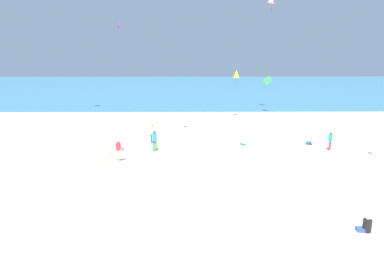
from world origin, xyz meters
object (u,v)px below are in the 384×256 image
object	(u,v)px
person_4	(155,139)
kite_green	(268,81)
beach_chair_mid_beach	(310,141)
person_1	(330,140)
person_2	(119,147)
cooler_box	(243,144)
kite_magenta	(119,26)
kite_yellow	(236,74)
beach_chair_far_left	(122,156)
person_3	(366,225)
person_0	(152,132)

from	to	relation	value
person_4	kite_green	size ratio (longest dim) A/B	1.11
beach_chair_mid_beach	person_1	distance (m)	1.96
beach_chair_mid_beach	person_2	xyz separation A→B (m)	(-15.54, -1.48, 0.01)
cooler_box	kite_magenta	bearing A→B (deg)	126.76
beach_chair_mid_beach	cooler_box	size ratio (longest dim) A/B	1.17
kite_green	kite_yellow	xyz separation A→B (m)	(-4.28, -2.72, 1.00)
beach_chair_mid_beach	kite_magenta	world-z (taller)	kite_magenta
beach_chair_far_left	kite_magenta	size ratio (longest dim) A/B	0.47
person_3	kite_yellow	bearing A→B (deg)	-79.32
person_1	kite_yellow	world-z (taller)	kite_yellow
person_4	person_3	bearing A→B (deg)	50.93
person_3	person_0	bearing A→B (deg)	-47.07
person_1	person_4	xyz separation A→B (m)	(-13.66, -0.15, 0.13)
kite_yellow	person_2	bearing A→B (deg)	-129.98
person_3	beach_chair_far_left	bearing A→B (deg)	-32.35
person_1	person_3	world-z (taller)	person_1
person_1	kite_magenta	distance (m)	29.59
cooler_box	person_3	bearing A→B (deg)	-77.01
person_3	kite_magenta	world-z (taller)	kite_magenta
person_2	person_3	world-z (taller)	person_2
beach_chair_mid_beach	person_1	world-z (taller)	person_1
person_1	beach_chair_mid_beach	bearing A→B (deg)	-16.66
person_2	beach_chair_far_left	bearing A→B (deg)	-73.75
person_0	kite_yellow	world-z (taller)	kite_yellow
beach_chair_far_left	beach_chair_mid_beach	distance (m)	15.31
cooler_box	person_3	world-z (taller)	person_3
person_4	kite_magenta	bearing A→B (deg)	-152.19
kite_green	cooler_box	bearing A→B (deg)	-110.01
cooler_box	kite_magenta	xyz separation A→B (m)	(-13.43, 17.98, 10.62)
beach_chair_mid_beach	person_2	size ratio (longest dim) A/B	0.88
person_1	person_4	size ratio (longest dim) A/B	0.87
beach_chair_mid_beach	kite_green	size ratio (longest dim) A/B	0.46
beach_chair_mid_beach	cooler_box	world-z (taller)	beach_chair_mid_beach
kite_magenta	cooler_box	bearing A→B (deg)	-53.24
beach_chair_far_left	kite_yellow	bearing A→B (deg)	-151.21
person_0	person_3	xyz separation A→B (m)	(10.63, -14.06, -0.66)
kite_magenta	person_1	bearing A→B (deg)	-44.27
beach_chair_far_left	person_4	xyz separation A→B (m)	(2.13, 2.05, 0.70)
person_0	kite_magenta	size ratio (longest dim) A/B	0.98
person_3	kite_green	size ratio (longest dim) A/B	0.51
person_3	kite_yellow	distance (m)	25.59
person_1	kite_yellow	size ratio (longest dim) A/B	0.72
person_3	beach_chair_mid_beach	bearing A→B (deg)	-94.63
person_2	person_3	bearing A→B (deg)	-43.32
person_4	kite_yellow	xyz separation A→B (m)	(8.08, 13.31, 4.07)
beach_chair_mid_beach	person_3	size ratio (longest dim) A/B	0.91
person_3	person_2	bearing A→B (deg)	-36.87
person_1	person_3	bearing A→B (deg)	116.52
beach_chair_mid_beach	person_2	bearing A→B (deg)	24.85
cooler_box	person_0	xyz separation A→B (m)	(-7.55, 0.68, 0.82)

